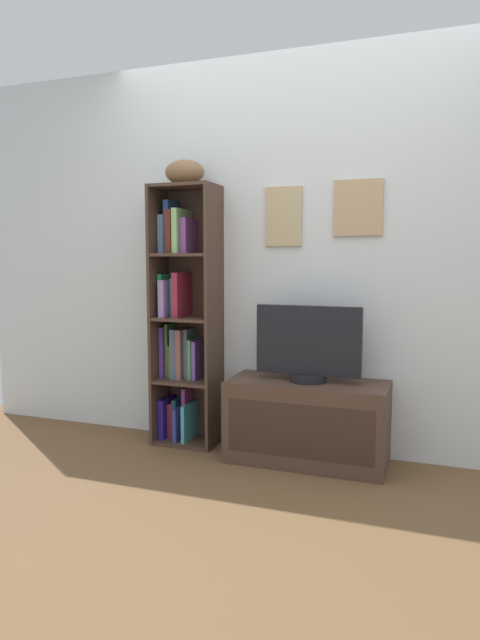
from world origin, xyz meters
TOP-DOWN VIEW (x-y plane):
  - ground at (0.00, 0.00)m, footprint 5.20×5.20m
  - back_wall at (0.00, 1.13)m, footprint 4.80×0.08m
  - bookshelf at (-0.75, 0.99)m, footprint 0.42×0.29m
  - football at (-0.71, 0.96)m, footprint 0.28×0.21m
  - tv_stand at (0.12, 0.89)m, footprint 0.95×0.42m
  - television at (0.12, 0.89)m, footprint 0.63×0.22m

SIDE VIEW (x-z plane):
  - ground at x=0.00m, z-range -0.04..0.00m
  - tv_stand at x=0.12m, z-range 0.00..0.50m
  - television at x=0.12m, z-range 0.49..0.94m
  - bookshelf at x=-0.75m, z-range -0.03..1.66m
  - back_wall at x=0.00m, z-range 0.00..2.49m
  - football at x=-0.71m, z-range 1.69..1.85m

